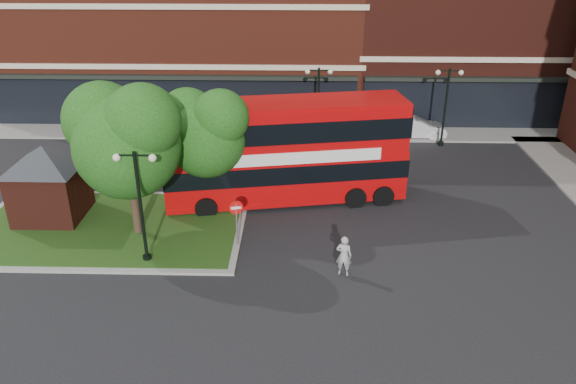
{
  "coord_description": "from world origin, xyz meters",
  "views": [
    {
      "loc": [
        0.99,
        -19.86,
        12.93
      ],
      "look_at": [
        0.4,
        3.02,
        2.0
      ],
      "focal_mm": 35.0,
      "sensor_mm": 36.0,
      "label": 1
    }
  ],
  "objects_px": {
    "woman": "(344,256)",
    "car_silver": "(201,125)",
    "bus": "(285,145)",
    "car_white": "(414,127)"
  },
  "relations": [
    {
      "from": "car_silver",
      "to": "car_white",
      "type": "distance_m",
      "value": 14.28
    },
    {
      "from": "woman",
      "to": "car_silver",
      "type": "height_order",
      "value": "woman"
    },
    {
      "from": "bus",
      "to": "car_white",
      "type": "distance_m",
      "value": 12.96
    },
    {
      "from": "woman",
      "to": "car_white",
      "type": "relative_size",
      "value": 0.42
    },
    {
      "from": "car_white",
      "to": "bus",
      "type": "bearing_deg",
      "value": 138.7
    },
    {
      "from": "car_silver",
      "to": "car_white",
      "type": "relative_size",
      "value": 1.02
    },
    {
      "from": "bus",
      "to": "car_white",
      "type": "height_order",
      "value": "bus"
    },
    {
      "from": "woman",
      "to": "car_white",
      "type": "height_order",
      "value": "woman"
    },
    {
      "from": "woman",
      "to": "bus",
      "type": "bearing_deg",
      "value": -56.48
    },
    {
      "from": "bus",
      "to": "car_white",
      "type": "relative_size",
      "value": 2.96
    }
  ]
}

